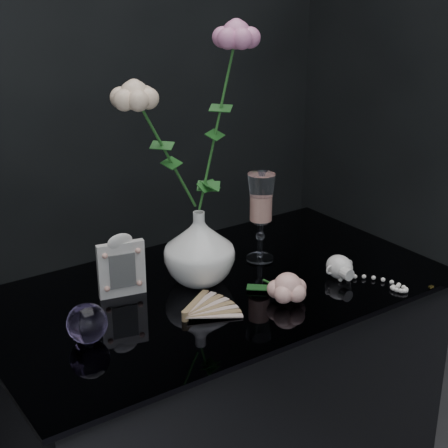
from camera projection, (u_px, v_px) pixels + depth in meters
table at (218, 424)px, 1.70m from camera, size 1.05×0.58×0.76m
vase at (199, 247)px, 1.56m from camera, size 0.18×0.18×0.17m
wine_glass at (261, 218)px, 1.67m from camera, size 0.09×0.09×0.22m
picture_frame at (121, 265)px, 1.50m from camera, size 0.12×0.10×0.15m
paperweight at (87, 323)px, 1.32m from camera, size 0.10×0.10×0.08m
paper_fan at (185, 315)px, 1.41m from camera, size 0.25×0.20×0.03m
loose_rose at (288, 287)px, 1.49m from camera, size 0.17×0.21×0.07m
pearl_jar at (339, 266)px, 1.60m from camera, size 0.20×0.21×0.06m
roses at (193, 122)px, 1.45m from camera, size 0.32×0.11×0.46m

